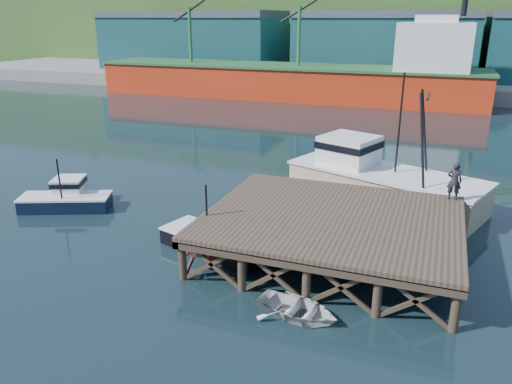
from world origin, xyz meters
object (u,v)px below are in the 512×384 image
at_px(dinghy, 297,309).
at_px(dockworker, 454,181).
at_px(trawler, 381,177).
at_px(boat_navy, 67,197).
at_px(boat_black, 219,237).

distance_m(dinghy, dockworker, 11.90).
distance_m(trawler, dockworker, 5.98).
xyz_separation_m(boat_navy, dinghy, (16.62, -6.47, -0.32)).
xyz_separation_m(boat_black, dinghy, (5.39, -4.45, -0.33)).
bearing_deg(boat_black, boat_navy, -173.56).
distance_m(boat_navy, trawler, 19.59).
distance_m(boat_navy, boat_black, 11.41).
height_order(dinghy, dockworker, dockworker).
height_order(boat_navy, dinghy, boat_navy).
distance_m(boat_black, dinghy, 7.00).
xyz_separation_m(trawler, dockworker, (4.13, -4.06, 1.45)).
bearing_deg(dinghy, boat_navy, 81.16).
bearing_deg(dinghy, trawler, 7.14).
relative_size(boat_navy, dockworker, 2.83).
distance_m(trawler, dinghy, 14.38).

